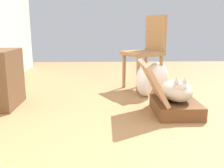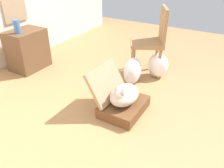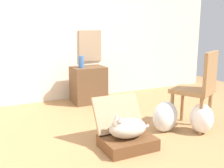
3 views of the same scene
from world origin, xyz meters
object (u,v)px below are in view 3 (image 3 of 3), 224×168
object	(u,v)px
side_table	(89,85)
plastic_bag_clear	(202,118)
suitcase_base	(128,143)
cat	(127,128)
chair	(198,87)
vase_tall	(81,62)
plastic_bag_white	(165,117)

from	to	relation	value
side_table	plastic_bag_clear	bearing A→B (deg)	-68.38
plastic_bag_clear	side_table	size ratio (longest dim) A/B	0.60
suitcase_base	cat	distance (m)	0.16
chair	vase_tall	bearing A→B (deg)	-88.72
plastic_bag_white	chair	xyz separation A→B (m)	(0.40, -0.08, 0.33)
plastic_bag_white	side_table	bearing A→B (deg)	102.65
cat	plastic_bag_white	world-z (taller)	cat
suitcase_base	side_table	world-z (taller)	side_table
suitcase_base	side_table	xyz separation A→B (m)	(0.26, 1.75, 0.23)
vase_tall	plastic_bag_clear	bearing A→B (deg)	-64.38
cat	chair	distance (m)	1.07
side_table	plastic_bag_white	bearing A→B (deg)	-77.35
plastic_bag_clear	vase_tall	xyz separation A→B (m)	(-0.83, 1.73, 0.50)
plastic_bag_white	side_table	xyz separation A→B (m)	(-0.35, 1.55, 0.11)
plastic_bag_white	chair	bearing A→B (deg)	-12.00
side_table	vase_tall	world-z (taller)	vase_tall
suitcase_base	chair	xyz separation A→B (m)	(1.01, 0.11, 0.45)
vase_tall	side_table	bearing A→B (deg)	16.46
suitcase_base	cat	xyz separation A→B (m)	(-0.01, 0.00, 0.16)
suitcase_base	vase_tall	world-z (taller)	vase_tall
cat	side_table	bearing A→B (deg)	81.08
cat	side_table	distance (m)	1.77
vase_tall	chair	distance (m)	1.83
suitcase_base	plastic_bag_clear	bearing A→B (deg)	-1.13
cat	plastic_bag_white	size ratio (longest dim) A/B	1.30
cat	plastic_bag_clear	size ratio (longest dim) A/B	1.37
suitcase_base	cat	world-z (taller)	cat
plastic_bag_white	vase_tall	size ratio (longest dim) A/B	2.01
suitcase_base	vase_tall	bearing A→B (deg)	85.48
cat	side_table	size ratio (longest dim) A/B	0.82
vase_tall	cat	bearing A→B (deg)	-94.86
suitcase_base	plastic_bag_white	world-z (taller)	plastic_bag_white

